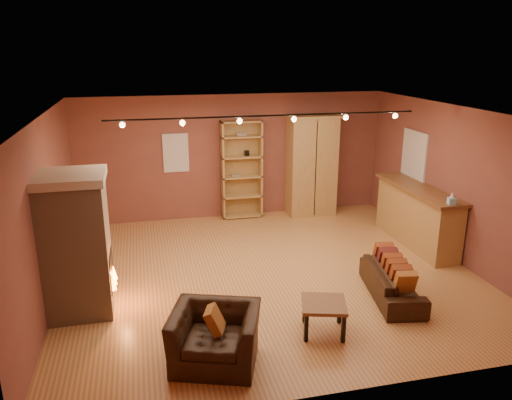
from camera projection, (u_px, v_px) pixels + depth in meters
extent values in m
plane|color=#AA703C|center=(269.00, 273.00, 8.75)|extent=(7.00, 7.00, 0.00)
plane|color=brown|center=(270.00, 112.00, 7.93)|extent=(7.00, 7.00, 0.00)
cube|color=brown|center=(233.00, 157.00, 11.36)|extent=(7.00, 0.02, 2.80)
cube|color=brown|center=(47.00, 212.00, 7.57)|extent=(0.02, 6.50, 2.80)
cube|color=brown|center=(455.00, 184.00, 9.10)|extent=(0.02, 6.50, 2.80)
cube|color=tan|center=(77.00, 248.00, 7.23)|extent=(0.90, 0.90, 2.00)
cube|color=beige|center=(69.00, 178.00, 6.92)|extent=(0.98, 0.98, 0.12)
cube|color=black|center=(109.00, 271.00, 7.44)|extent=(0.10, 0.65, 0.55)
cone|color=orange|center=(113.00, 278.00, 7.49)|extent=(0.10, 0.10, 0.22)
cube|color=silver|center=(176.00, 153.00, 11.01)|extent=(0.56, 0.04, 0.86)
cube|color=tan|center=(240.00, 168.00, 11.46)|extent=(0.92, 0.04, 2.24)
cube|color=tan|center=(223.00, 171.00, 11.21)|extent=(0.04, 0.36, 2.24)
cube|color=tan|center=(260.00, 169.00, 11.41)|extent=(0.04, 0.36, 2.24)
cube|color=gray|center=(235.00, 175.00, 11.31)|extent=(0.18, 0.12, 0.05)
cube|color=black|center=(247.00, 153.00, 11.23)|extent=(0.10, 0.10, 0.12)
cube|color=tan|center=(242.00, 215.00, 11.63)|extent=(0.92, 0.36, 0.04)
cube|color=tan|center=(242.00, 196.00, 11.49)|extent=(0.92, 0.36, 0.03)
cube|color=tan|center=(242.00, 176.00, 11.36)|extent=(0.92, 0.36, 0.03)
cube|color=tan|center=(241.00, 157.00, 11.22)|extent=(0.92, 0.36, 0.04)
cube|color=tan|center=(241.00, 136.00, 11.08)|extent=(0.92, 0.36, 0.04)
cube|color=tan|center=(241.00, 121.00, 10.99)|extent=(0.92, 0.36, 0.04)
cube|color=tan|center=(311.00, 167.00, 11.55)|extent=(1.09, 0.59, 2.27)
cube|color=brown|center=(316.00, 169.00, 11.28)|extent=(0.02, 0.01, 2.17)
cube|color=tan|center=(313.00, 116.00, 11.21)|extent=(1.15, 0.65, 0.06)
cube|color=tan|center=(417.00, 217.00, 9.89)|extent=(0.53, 2.33, 1.11)
cube|color=brown|center=(420.00, 189.00, 9.72)|extent=(0.65, 2.45, 0.06)
cube|color=#8FCBE5|center=(452.00, 201.00, 8.65)|extent=(0.15, 0.15, 0.13)
cone|color=white|center=(452.00, 195.00, 8.62)|extent=(0.08, 0.08, 0.10)
cube|color=silver|center=(414.00, 155.00, 10.32)|extent=(0.05, 0.90, 1.00)
imported|color=black|center=(392.00, 278.00, 7.84)|extent=(0.76, 1.68, 0.63)
cube|color=#AE692C|center=(405.00, 282.00, 7.25)|extent=(0.34, 0.28, 0.36)
cube|color=brown|center=(400.00, 275.00, 7.46)|extent=(0.34, 0.28, 0.36)
cube|color=brown|center=(396.00, 269.00, 7.67)|extent=(0.34, 0.28, 0.36)
cube|color=brown|center=(391.00, 263.00, 7.88)|extent=(0.34, 0.28, 0.36)
cube|color=maroon|center=(387.00, 257.00, 8.09)|extent=(0.34, 0.28, 0.36)
cube|color=brown|center=(383.00, 252.00, 8.30)|extent=(0.34, 0.28, 0.36)
imported|color=black|center=(215.00, 328.00, 6.16)|extent=(1.24, 1.00, 0.94)
cube|color=#AE692C|center=(215.00, 320.00, 6.13)|extent=(0.32, 0.36, 0.34)
cube|color=brown|center=(324.00, 304.00, 6.82)|extent=(0.74, 0.74, 0.05)
cube|color=black|center=(312.00, 331.00, 6.61)|extent=(0.05, 0.05, 0.40)
cube|color=black|center=(347.00, 326.00, 6.71)|extent=(0.05, 0.05, 0.40)
cube|color=black|center=(301.00, 312.00, 7.07)|extent=(0.05, 0.05, 0.40)
cube|color=black|center=(333.00, 308.00, 7.17)|extent=(0.05, 0.05, 0.40)
cylinder|color=black|center=(267.00, 116.00, 8.13)|extent=(5.20, 0.03, 0.03)
sphere|color=#FFD88C|center=(122.00, 125.00, 7.65)|extent=(0.09, 0.09, 0.09)
sphere|color=#FFD88C|center=(182.00, 123.00, 7.85)|extent=(0.09, 0.09, 0.09)
sphere|color=#FFD88C|center=(240.00, 121.00, 8.06)|extent=(0.09, 0.09, 0.09)
sphere|color=#FFD88C|center=(294.00, 119.00, 8.26)|extent=(0.09, 0.09, 0.09)
sphere|color=#FFD88C|center=(346.00, 117.00, 8.46)|extent=(0.09, 0.09, 0.09)
sphere|color=#FFD88C|center=(395.00, 116.00, 8.66)|extent=(0.09, 0.09, 0.09)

